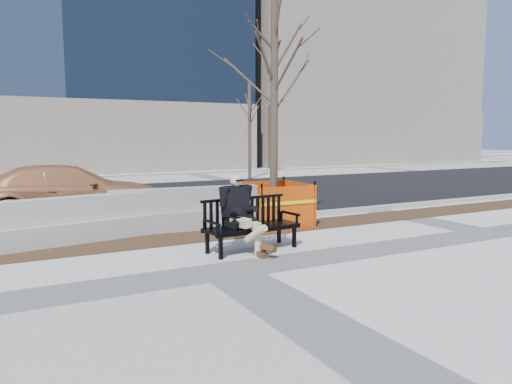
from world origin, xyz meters
TOP-DOWN VIEW (x-y plane):
  - ground at (0.00, 0.00)m, footprint 120.00×120.00m
  - mulch_strip at (0.00, 2.60)m, footprint 40.00×1.20m
  - asphalt_street at (0.00, 8.80)m, footprint 60.00×10.40m
  - curb at (0.00, 3.55)m, footprint 60.00×0.25m
  - building_right at (22.00, 26.00)m, footprint 20.00×12.00m
  - bench at (0.95, 0.99)m, footprint 1.89×0.85m
  - seated_man at (0.71, 1.01)m, footprint 0.71×1.07m
  - tree_fence at (2.49, 2.88)m, footprint 2.18×2.18m
  - sedan at (-1.56, 6.29)m, footprint 4.80×2.22m
  - jersey_barrier_left at (-1.90, 3.22)m, footprint 3.27×1.20m
  - jersey_barrier_right at (0.55, 3.44)m, footprint 3.37×0.95m
  - far_tree_right at (7.56, 14.06)m, footprint 1.84×1.84m

SIDE VIEW (x-z plane):
  - ground at x=0.00m, z-range 0.00..0.00m
  - bench at x=0.95m, z-range -0.49..0.49m
  - seated_man at x=0.71m, z-range -0.71..0.71m
  - tree_fence at x=2.49m, z-range -2.71..2.71m
  - sedan at x=-1.56m, z-range -0.68..0.68m
  - jersey_barrier_left at x=-1.90m, z-range -0.46..0.46m
  - jersey_barrier_right at x=0.55m, z-range -0.48..0.48m
  - far_tree_right at x=7.56m, z-range -2.48..2.48m
  - asphalt_street at x=0.00m, z-range 0.00..0.01m
  - mulch_strip at x=0.00m, z-range -0.01..0.01m
  - curb at x=0.00m, z-range 0.00..0.12m
  - building_right at x=22.00m, z-range 0.00..25.00m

